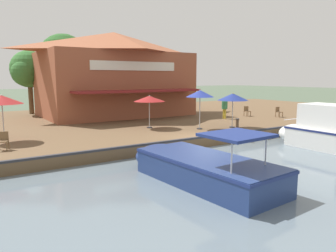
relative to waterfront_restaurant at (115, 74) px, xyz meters
name	(u,v)px	position (x,y,z in m)	size (l,w,h in m)	color
ground_plane	(205,149)	(13.31, -0.59, -4.28)	(220.00, 220.00, 0.00)	#4C5B47
quay_deck	(121,121)	(2.31, -0.59, -3.98)	(22.00, 56.00, 0.60)	brown
quay_edge_fender	(204,137)	(13.21, -0.59, -3.63)	(0.20, 50.40, 0.10)	#2D2D33
waterfront_restaurant	(115,74)	(0.00, 0.00, 0.00)	(9.79, 12.84, 7.23)	brown
patio_umbrella_mid_patio_right	(2,100)	(8.33, -10.02, -1.48)	(2.11, 2.11, 2.47)	#B7B7B7
patio_umbrella_by_entrance	(233,97)	(11.27, 3.45, -1.63)	(2.04, 2.04, 2.33)	#B7B7B7
patio_umbrella_far_corner	(200,94)	(10.61, 1.19, -1.38)	(1.81, 1.81, 2.57)	#B7B7B7
patio_umbrella_mid_patio_left	(149,99)	(8.41, -1.30, -1.73)	(2.06, 2.06, 2.18)	#B7B7B7
cafe_chair_mid_patio	(3,140)	(10.58, -10.32, -3.20)	(0.56, 0.56, 0.85)	brown
cafe_chair_beside_entrance	(247,111)	(7.12, 9.19, -3.20)	(0.52, 0.52, 0.85)	brown
cafe_chair_far_corner_seat	(279,111)	(9.07, 10.94, -3.20)	(0.45, 0.45, 0.85)	brown
person_mid_patio	(225,106)	(7.46, 6.25, -2.65)	(0.47, 0.47, 1.65)	gold
motorboat_fourth_along	(196,165)	(17.61, -4.55, -3.65)	(6.95, 2.81, 2.04)	navy
motorboat_mid_row	(331,133)	(17.28, 4.97, -3.33)	(6.65, 2.40, 2.41)	white
mooring_post	(237,125)	(12.96, 2.23, -3.23)	(0.22, 0.22, 0.87)	#473323
tree_behind_restaurant	(63,60)	(-2.67, -3.79, 1.16)	(4.62, 4.40, 7.17)	brown
tree_upstream_bank	(28,70)	(-4.81, -6.32, 0.30)	(3.51, 3.34, 5.76)	brown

